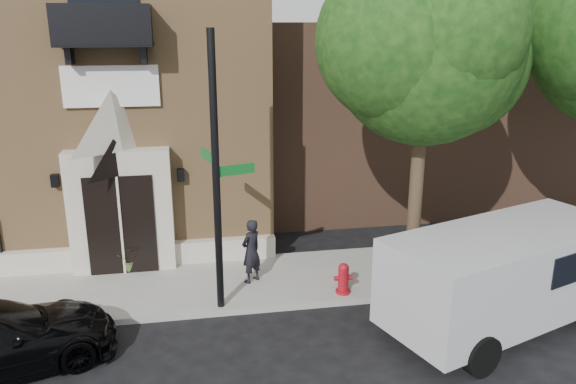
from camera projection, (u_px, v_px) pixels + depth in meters
name	position (u px, v px, depth m)	size (l,w,h in m)	color
ground	(161.00, 322.00, 12.49)	(120.00, 120.00, 0.00)	black
sidewalk	(204.00, 286.00, 14.05)	(42.00, 3.00, 0.15)	gray
church	(67.00, 79.00, 18.15)	(12.20, 11.01, 9.30)	#AB8151
neighbour_building	(477.00, 107.00, 22.04)	(18.00, 8.00, 6.40)	brown
street_tree_left	(429.00, 48.00, 12.12)	(4.97, 4.38, 7.77)	#38281C
cargo_van	(511.00, 272.00, 12.04)	(5.85, 3.88, 2.23)	#B8BABC
street_sign	(217.00, 176.00, 12.02)	(1.15, 0.94, 6.15)	black
fire_hydrant	(343.00, 278.00, 13.40)	(0.44, 0.35, 0.77)	maroon
dumpster	(433.00, 257.00, 14.02)	(2.10, 1.57, 1.23)	#0E351B
planter	(129.00, 258.00, 14.64)	(0.61, 0.53, 0.68)	#49682C
pedestrian_near	(251.00, 251.00, 13.88)	(0.60, 0.39, 1.64)	black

